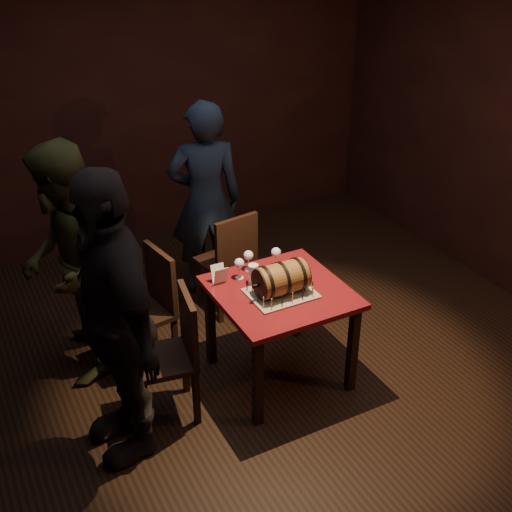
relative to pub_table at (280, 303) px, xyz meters
name	(u,v)px	position (x,y,z in m)	size (l,w,h in m)	color
room_shell	(262,199)	(-0.07, 0.14, 0.76)	(5.04, 5.04, 2.80)	black
pub_table	(280,303)	(0.00, 0.00, 0.00)	(0.90, 0.90, 0.75)	#540E14
cake_board	(281,293)	(-0.02, -0.05, 0.12)	(0.45, 0.35, 0.01)	gray
barrel_cake	(281,279)	(-0.02, -0.05, 0.23)	(0.40, 0.24, 0.24)	brown
birthday_candles	(281,288)	(-0.02, -0.05, 0.16)	(0.40, 0.30, 0.09)	#F8DD94
wine_glass_left	(239,264)	(-0.18, 0.27, 0.23)	(0.07, 0.07, 0.16)	silver
wine_glass_mid	(248,256)	(-0.07, 0.35, 0.23)	(0.07, 0.07, 0.16)	silver
wine_glass_right	(276,253)	(0.13, 0.29, 0.23)	(0.07, 0.07, 0.16)	silver
pint_of_ale	(253,275)	(-0.13, 0.17, 0.18)	(0.07, 0.07, 0.15)	silver
menu_card	(219,275)	(-0.34, 0.29, 0.17)	(0.10, 0.05, 0.13)	white
chair_back	(230,258)	(0.06, 0.95, -0.12)	(0.46, 0.46, 0.93)	black
chair_left_rear	(151,302)	(-0.76, 0.61, -0.12)	(0.46, 0.46, 0.93)	black
chair_left_front	(175,349)	(-0.80, 0.00, -0.12)	(0.46, 0.46, 0.93)	black
person_back	(206,201)	(0.04, 1.38, 0.24)	(0.64, 0.42, 1.75)	#1A2435
person_left_rear	(68,266)	(-1.28, 0.76, 0.25)	(0.87, 0.68, 1.79)	#3C3E1F
person_left_front	(115,319)	(-1.20, -0.13, 0.32)	(1.13, 0.47, 1.93)	black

